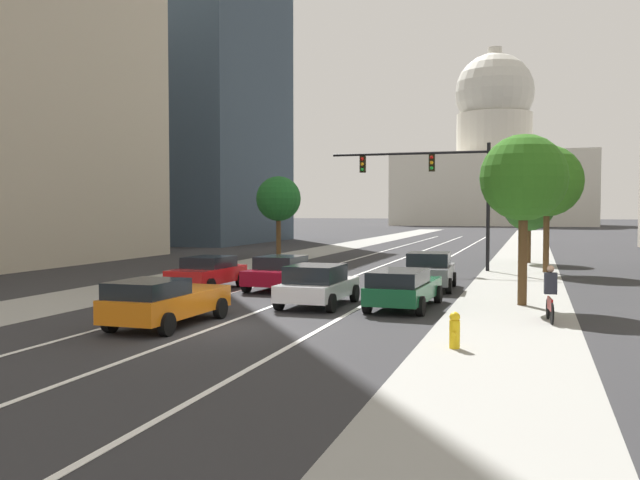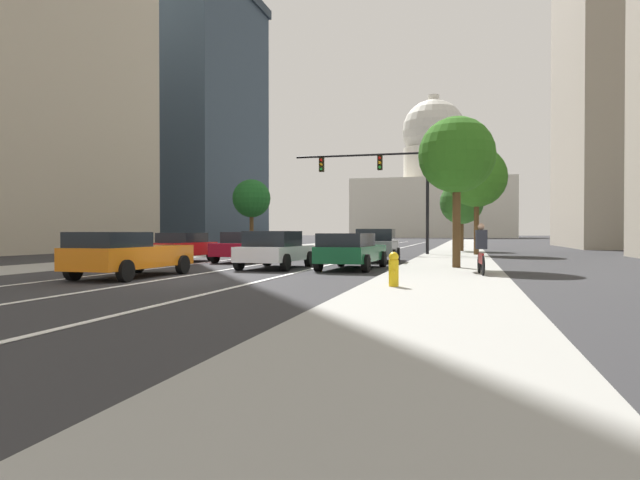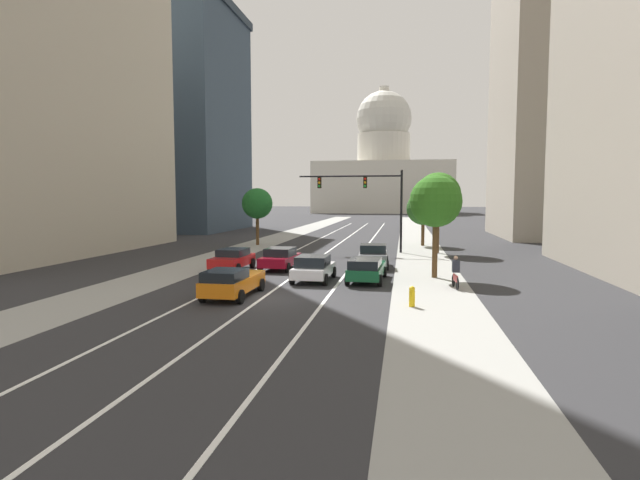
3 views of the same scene
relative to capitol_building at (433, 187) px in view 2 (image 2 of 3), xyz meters
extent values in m
plane|color=#2B2B2D|center=(0.00, -96.56, -13.55)|extent=(400.00, 400.00, 0.00)
cube|color=gray|center=(-8.01, -101.56, -13.54)|extent=(4.05, 130.00, 0.01)
cube|color=gray|center=(8.01, -101.56, -13.54)|extent=(4.05, 130.00, 0.01)
cube|color=white|center=(-2.99, -111.56, -13.54)|extent=(0.16, 90.00, 0.01)
cube|color=white|center=(0.00, -111.56, -13.54)|extent=(0.16, 90.00, 0.01)
cube|color=white|center=(2.99, -111.56, -13.54)|extent=(0.16, 90.00, 0.01)
cube|color=#334251|center=(-28.25, -89.36, 1.88)|extent=(20.89, 19.30, 30.86)
cube|color=beige|center=(0.00, 0.00, -5.86)|extent=(41.62, 23.15, 15.39)
cylinder|color=beige|center=(0.00, 0.00, 6.20)|extent=(16.04, 16.04, 8.72)
sphere|color=beige|center=(0.00, 0.00, 15.18)|extent=(16.80, 16.80, 16.80)
cylinder|color=beige|center=(0.00, 0.00, 22.74)|extent=(3.02, 3.02, 4.20)
cube|color=red|center=(-4.49, -128.06, -12.92)|extent=(1.95, 4.13, 0.62)
cube|color=black|center=(-4.48, -127.90, -12.38)|extent=(1.72, 2.18, 0.46)
cylinder|color=black|center=(-5.32, -126.64, -13.23)|extent=(0.25, 0.65, 0.64)
cylinder|color=black|center=(-3.54, -126.71, -13.23)|extent=(0.25, 0.65, 0.64)
cylinder|color=black|center=(-5.44, -129.40, -13.23)|extent=(0.25, 0.65, 0.64)
cylinder|color=black|center=(-3.66, -129.47, -13.23)|extent=(0.25, 0.65, 0.64)
cube|color=#14512D|center=(4.49, -130.96, -12.94)|extent=(1.94, 4.81, 0.58)
cube|color=black|center=(4.45, -131.88, -12.41)|extent=(1.72, 2.66, 0.48)
cylinder|color=black|center=(3.67, -129.32, -13.23)|extent=(0.24, 0.65, 0.64)
cylinder|color=black|center=(5.43, -129.38, -13.23)|extent=(0.24, 0.65, 0.64)
cylinder|color=black|center=(3.55, -132.54, -13.23)|extent=(0.24, 0.65, 0.64)
cylinder|color=black|center=(5.31, -132.61, -13.23)|extent=(0.24, 0.65, 0.64)
cube|color=maroon|center=(-1.50, -127.18, -12.93)|extent=(2.04, 4.17, 0.60)
cube|color=black|center=(-1.50, -127.16, -12.38)|extent=(1.79, 2.16, 0.51)
cylinder|color=black|center=(-2.35, -125.75, -13.23)|extent=(0.25, 0.65, 0.64)
cylinder|color=black|center=(-0.51, -125.84, -13.23)|extent=(0.25, 0.65, 0.64)
cylinder|color=black|center=(-2.48, -128.53, -13.23)|extent=(0.25, 0.65, 0.64)
cylinder|color=black|center=(-0.65, -128.62, -13.23)|extent=(0.25, 0.65, 0.64)
cube|color=orange|center=(-1.50, -136.51, -12.90)|extent=(1.85, 4.70, 0.66)
cube|color=black|center=(-1.52, -137.63, -12.35)|extent=(1.67, 2.15, 0.45)
cylinder|color=black|center=(-2.35, -134.91, -13.23)|extent=(0.23, 0.64, 0.64)
cylinder|color=black|center=(-0.58, -134.94, -13.23)|extent=(0.23, 0.64, 0.64)
cylinder|color=black|center=(-2.41, -138.08, -13.23)|extent=(0.23, 0.64, 0.64)
cylinder|color=black|center=(-0.64, -138.11, -13.23)|extent=(0.23, 0.64, 0.64)
cube|color=silver|center=(1.50, -131.36, -12.95)|extent=(1.94, 4.21, 0.56)
cube|color=black|center=(1.49, -131.66, -12.38)|extent=(1.75, 2.16, 0.59)
cylinder|color=black|center=(0.61, -129.92, -13.23)|extent=(0.24, 0.65, 0.64)
cylinder|color=black|center=(2.45, -129.97, -13.23)|extent=(0.24, 0.65, 0.64)
cylinder|color=black|center=(0.54, -132.76, -13.23)|extent=(0.24, 0.65, 0.64)
cylinder|color=black|center=(2.38, -132.80, -13.23)|extent=(0.24, 0.65, 0.64)
cube|color=slate|center=(4.49, -125.18, -12.88)|extent=(2.03, 4.09, 0.69)
cube|color=black|center=(4.50, -125.30, -12.25)|extent=(1.79, 2.00, 0.57)
cylinder|color=black|center=(3.50, -123.86, -13.23)|extent=(0.25, 0.65, 0.64)
cylinder|color=black|center=(5.35, -123.78, -13.23)|extent=(0.25, 0.65, 0.64)
cylinder|color=black|center=(3.63, -126.58, -13.23)|extent=(0.25, 0.65, 0.64)
cylinder|color=black|center=(5.47, -126.50, -13.23)|extent=(0.25, 0.65, 0.64)
cylinder|color=black|center=(6.29, -115.52, -10.02)|extent=(0.20, 0.20, 7.06)
cylinder|color=black|center=(1.85, -115.52, -6.98)|extent=(8.87, 0.14, 0.14)
cube|color=black|center=(3.18, -115.52, -7.53)|extent=(0.32, 0.28, 0.96)
sphere|color=red|center=(3.18, -115.67, -7.23)|extent=(0.20, 0.20, 0.20)
sphere|color=orange|center=(3.18, -115.67, -7.53)|extent=(0.20, 0.20, 0.20)
sphere|color=green|center=(3.18, -115.67, -7.83)|extent=(0.20, 0.20, 0.20)
cube|color=black|center=(-0.81, -115.52, -7.53)|extent=(0.32, 0.28, 0.96)
sphere|color=red|center=(-0.81, -115.67, -7.23)|extent=(0.20, 0.20, 0.20)
sphere|color=orange|center=(-0.81, -115.67, -7.53)|extent=(0.20, 0.20, 0.20)
sphere|color=green|center=(-0.81, -115.67, -7.83)|extent=(0.20, 0.20, 0.20)
cylinder|color=yellow|center=(6.92, -137.50, -13.20)|extent=(0.26, 0.26, 0.70)
sphere|color=yellow|center=(6.92, -137.50, -12.77)|extent=(0.26, 0.26, 0.26)
cylinder|color=yellow|center=(6.92, -137.66, -13.17)|extent=(0.10, 0.12, 0.10)
cylinder|color=black|center=(9.27, -133.11, -13.22)|extent=(0.11, 0.66, 0.66)
cylinder|color=black|center=(9.17, -132.07, -13.22)|extent=(0.11, 0.66, 0.66)
cube|color=#A51919|center=(9.22, -132.59, -13.00)|extent=(0.15, 1.00, 0.36)
cube|color=#262833|center=(9.22, -132.64, -12.37)|extent=(0.38, 0.31, 0.64)
sphere|color=tan|center=(9.22, -132.57, -11.94)|extent=(0.22, 0.22, 0.22)
cylinder|color=#51381E|center=(9.34, -115.46, -11.75)|extent=(0.32, 0.32, 3.60)
sphere|color=#316D1D|center=(9.34, -115.46, -8.61)|extent=(3.82, 3.82, 3.82)
cylinder|color=#51381E|center=(-7.89, -110.64, -12.01)|extent=(0.32, 0.32, 3.07)
sphere|color=#1D5D24|center=(-7.89, -110.64, -9.41)|extent=(3.04, 3.04, 3.04)
cylinder|color=#51381E|center=(8.35, -129.08, -11.82)|extent=(0.32, 0.32, 3.45)
sphere|color=#2E691C|center=(8.35, -129.08, -9.03)|extent=(3.06, 3.06, 3.06)
cylinder|color=#51381E|center=(8.37, -108.78, -12.29)|extent=(0.32, 0.32, 2.53)
sphere|color=#2C6022|center=(8.37, -108.78, -9.88)|extent=(3.26, 3.26, 3.26)
camera|label=1|loc=(8.75, -154.33, -10.15)|focal=38.59mm
camera|label=2|loc=(8.75, -151.82, -12.13)|focal=30.97mm
camera|label=3|loc=(6.53, -159.70, -8.80)|focal=28.65mm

